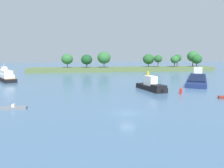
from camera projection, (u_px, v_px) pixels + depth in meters
ground_plane at (128, 113)px, 42.06m from camera, size 400.00×400.00×0.00m
treeline_island at (130, 65)px, 131.04m from camera, size 98.81×11.81×10.77m
white_riverboat at (6, 76)px, 88.50m from camera, size 10.93×16.67×6.39m
tugboat at (151, 85)px, 66.99m from camera, size 5.65×12.41×5.13m
fishing_skiff at (11, 108)px, 45.16m from camera, size 5.88×1.77×0.91m
cargo_barge at (197, 78)px, 87.37m from camera, size 22.68×34.58×5.90m
channel_buoy_red at (181, 91)px, 61.35m from camera, size 0.70×0.70×1.90m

